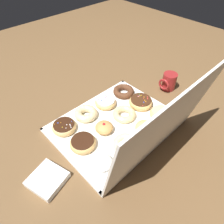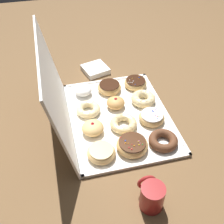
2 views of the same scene
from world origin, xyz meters
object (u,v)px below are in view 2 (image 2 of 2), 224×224
object	(u,v)px
glazed_ring_donut_8	(101,152)
chocolate_cake_ring_donut_0	(163,141)
donut_box	(119,117)
cruller_donut_10	(88,109)
sprinkle_donut_4	(132,145)
jelly_filled_donut_9	(93,128)
cruller_donut_2	(143,98)
sprinkle_donut_1	(152,117)
jelly_filled_donut_6	(116,103)
powdered_filled_donut_11	(83,90)
napkin_stack	(95,69)
cruller_donut_5	(124,123)
chocolate_frosted_donut_7	(110,87)
coffee_mug	(152,196)
sprinkle_donut_3	(135,83)

from	to	relation	value
glazed_ring_donut_8	chocolate_cake_ring_donut_0	bearing A→B (deg)	-89.40
donut_box	cruller_donut_10	distance (m)	0.14
sprinkle_donut_4	jelly_filled_donut_9	bearing A→B (deg)	46.63
chocolate_cake_ring_donut_0	cruller_donut_2	xyz separation A→B (m)	(0.26, -0.01, 0.00)
sprinkle_donut_1	jelly_filled_donut_6	world-z (taller)	jelly_filled_donut_6
powdered_filled_donut_11	sprinkle_donut_4	bearing A→B (deg)	-161.42
cruller_donut_2	napkin_stack	bearing A→B (deg)	27.48
donut_box	cruller_donut_5	distance (m)	0.07
cruller_donut_5	chocolate_frosted_donut_7	bearing A→B (deg)	0.19
jelly_filled_donut_6	glazed_ring_donut_8	size ratio (longest dim) A/B	0.75
chocolate_cake_ring_donut_0	coffee_mug	xyz separation A→B (m)	(-0.23, 0.13, 0.02)
cruller_donut_2	napkin_stack	world-z (taller)	cruller_donut_2
chocolate_cake_ring_donut_0	jelly_filled_donut_9	size ratio (longest dim) A/B	1.28
jelly_filled_donut_6	glazed_ring_donut_8	bearing A→B (deg)	154.34
cruller_donut_2	jelly_filled_donut_9	xyz separation A→B (m)	(-0.13, 0.26, 0.00)
sprinkle_donut_3	chocolate_frosted_donut_7	world-z (taller)	sprinkle_donut_3
powdered_filled_donut_11	sprinkle_donut_1	bearing A→B (deg)	-134.57
napkin_stack	jelly_filled_donut_6	bearing A→B (deg)	-173.73
chocolate_cake_ring_donut_0	sprinkle_donut_1	world-z (taller)	sprinkle_donut_1
chocolate_cake_ring_donut_0	glazed_ring_donut_8	bearing A→B (deg)	90.60
donut_box	coffee_mug	bearing A→B (deg)	179.03
sprinkle_donut_4	jelly_filled_donut_6	world-z (taller)	jelly_filled_donut_6
cruller_donut_2	sprinkle_donut_4	distance (m)	0.29
chocolate_frosted_donut_7	powdered_filled_donut_11	size ratio (longest dim) A/B	1.38
cruller_donut_2	napkin_stack	size ratio (longest dim) A/B	0.93
jelly_filled_donut_6	cruller_donut_2	bearing A→B (deg)	-89.11
sprinkle_donut_3	donut_box	bearing A→B (deg)	145.34
chocolate_cake_ring_donut_0	jelly_filled_donut_9	world-z (taller)	jelly_filled_donut_9
chocolate_frosted_donut_7	coffee_mug	xyz separation A→B (m)	(-0.61, 0.01, 0.02)
cruller_donut_5	chocolate_cake_ring_donut_0	bearing A→B (deg)	-135.94
cruller_donut_5	chocolate_frosted_donut_7	size ratio (longest dim) A/B	1.01
sprinkle_donut_3	jelly_filled_donut_9	xyz separation A→B (m)	(-0.26, 0.26, 0.00)
glazed_ring_donut_8	jelly_filled_donut_9	size ratio (longest dim) A/B	1.20
sprinkle_donut_4	sprinkle_donut_3	bearing A→B (deg)	-19.06
cruller_donut_2	sprinkle_donut_3	distance (m)	0.12
chocolate_cake_ring_donut_0	glazed_ring_donut_8	distance (m)	0.25
cruller_donut_2	donut_box	bearing A→B (deg)	117.37
napkin_stack	donut_box	bearing A→B (deg)	-175.30
sprinkle_donut_4	powdered_filled_donut_11	xyz separation A→B (m)	(0.38, 0.13, 0.00)
glazed_ring_donut_8	coffee_mug	xyz separation A→B (m)	(-0.23, -0.12, 0.02)
jelly_filled_donut_6	cruller_donut_5	bearing A→B (deg)	179.81
jelly_filled_donut_9	cruller_donut_10	distance (m)	0.12
sprinkle_donut_3	glazed_ring_donut_8	bearing A→B (deg)	146.64
glazed_ring_donut_8	napkin_stack	world-z (taller)	glazed_ring_donut_8
sprinkle_donut_4	jelly_filled_donut_6	bearing A→B (deg)	-0.50
donut_box	sprinkle_donut_4	bearing A→B (deg)	-179.69
cruller_donut_5	cruller_donut_10	bearing A→B (deg)	46.14
sprinkle_donut_1	chocolate_frosted_donut_7	size ratio (longest dim) A/B	0.97
cruller_donut_2	sprinkle_donut_3	bearing A→B (deg)	-0.79
jelly_filled_donut_9	cruller_donut_5	bearing A→B (deg)	-90.18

